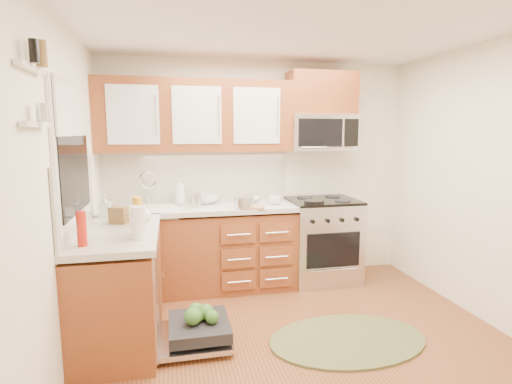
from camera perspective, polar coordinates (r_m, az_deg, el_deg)
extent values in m
plane|color=brown|center=(3.41, 7.29, -21.61)|extent=(3.50, 3.50, 0.00)
plane|color=white|center=(3.05, 8.27, 23.53)|extent=(3.50, 3.50, 0.00)
cube|color=white|center=(4.65, 0.40, 2.94)|extent=(3.50, 0.04, 2.50)
cube|color=white|center=(1.50, 31.41, -10.56)|extent=(3.50, 0.04, 2.50)
cube|color=white|center=(2.90, -26.82, -1.47)|extent=(0.04, 3.50, 2.50)
cube|color=white|center=(3.93, 32.48, 0.53)|extent=(0.04, 3.50, 2.50)
cube|color=brown|center=(4.42, -8.06, -8.39)|extent=(2.05, 0.60, 0.85)
cube|color=brown|center=(3.56, -18.94, -13.03)|extent=(0.60, 1.25, 0.85)
cube|color=beige|center=(4.29, -8.18, -2.35)|extent=(2.07, 0.64, 0.05)
cube|color=beige|center=(3.42, -19.16, -5.60)|extent=(0.64, 1.27, 0.05)
cube|color=beige|center=(4.54, -8.53, 2.19)|extent=(2.05, 0.02, 0.57)
cube|color=beige|center=(3.41, -24.34, -0.61)|extent=(0.02, 1.25, 0.57)
cube|color=brown|center=(4.68, 9.30, 13.71)|extent=(0.76, 0.35, 0.47)
cube|color=white|center=(3.35, -24.73, 10.74)|extent=(0.02, 0.96, 0.40)
cube|color=white|center=(2.54, -29.43, 15.19)|extent=(0.04, 0.40, 0.03)
cube|color=white|center=(2.52, -28.92, 8.43)|extent=(0.04, 0.40, 0.03)
cylinder|color=black|center=(4.28, 8.30, -1.44)|extent=(0.27, 0.27, 0.04)
cylinder|color=silver|center=(4.12, -1.73, -1.53)|extent=(0.25, 0.25, 0.12)
cube|color=#A5704B|center=(4.14, -0.68, -2.18)|extent=(0.31, 0.24, 0.02)
cylinder|color=silver|center=(4.20, -8.46, -1.17)|extent=(0.13, 0.13, 0.16)
cylinder|color=white|center=(3.07, -16.44, -4.23)|extent=(0.14, 0.14, 0.24)
cylinder|color=orange|center=(3.50, -16.54, -2.67)|extent=(0.09, 0.09, 0.24)
cylinder|color=#B01B0E|center=(3.01, -23.64, -4.85)|extent=(0.08, 0.08, 0.24)
cube|color=brown|center=(3.65, -19.02, -3.14)|extent=(0.17, 0.15, 0.14)
cube|color=teal|center=(3.25, -16.19, -4.45)|extent=(0.09, 0.05, 0.14)
imported|color=#999999|center=(4.49, -0.93, -1.10)|extent=(0.29, 0.29, 0.06)
imported|color=#999999|center=(4.45, -7.17, -1.04)|extent=(0.35, 0.35, 0.09)
imported|color=#999999|center=(4.33, 2.71, -1.16)|extent=(0.15, 0.15, 0.10)
imported|color=#999999|center=(4.38, -10.83, 0.06)|extent=(0.12, 0.12, 0.29)
imported|color=#999999|center=(3.92, -20.78, -1.91)|extent=(0.10, 0.10, 0.21)
imported|color=#999999|center=(3.65, -15.75, -2.82)|extent=(0.14, 0.14, 0.16)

